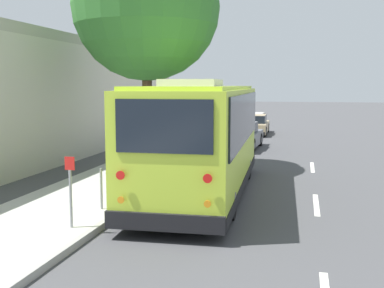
{
  "coord_description": "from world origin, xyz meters",
  "views": [
    {
      "loc": [
        -14.45,
        -2.65,
        3.14
      ],
      "look_at": [
        0.24,
        0.74,
        1.3
      ],
      "focal_mm": 45.0,
      "sensor_mm": 36.0,
      "label": 1
    }
  ],
  "objects": [
    {
      "name": "ground_plane",
      "position": [
        0.0,
        0.0,
        0.0
      ],
      "size": [
        160.0,
        160.0,
        0.0
      ],
      "primitive_type": "plane",
      "color": "#474749"
    },
    {
      "name": "sidewalk_slab",
      "position": [
        0.0,
        3.2,
        0.07
      ],
      "size": [
        80.0,
        3.06,
        0.15
      ],
      "primitive_type": "cube",
      "color": "#B2AFA8",
      "rests_on": "ground"
    },
    {
      "name": "curb_strip",
      "position": [
        0.0,
        1.6,
        0.07
      ],
      "size": [
        80.0,
        0.14,
        0.15
      ],
      "primitive_type": "cube",
      "color": "#9D9A94",
      "rests_on": "ground"
    },
    {
      "name": "shuttle_bus",
      "position": [
        -1.1,
        0.14,
        1.75
      ],
      "size": [
        9.03,
        2.98,
        3.29
      ],
      "rotation": [
        0.0,
        0.0,
        0.04
      ],
      "color": "#BCDB38",
      "rests_on": "ground"
    },
    {
      "name": "parked_sedan_gray",
      "position": [
        9.32,
        0.35,
        0.62
      ],
      "size": [
        4.33,
        1.92,
        1.32
      ],
      "rotation": [
        0.0,
        0.0,
        -0.04
      ],
      "color": "slate",
      "rests_on": "ground"
    },
    {
      "name": "parked_sedan_tan",
      "position": [
        16.7,
        0.4,
        0.59
      ],
      "size": [
        4.63,
        1.8,
        1.27
      ],
      "rotation": [
        0.0,
        0.0,
        0.02
      ],
      "color": "tan",
      "rests_on": "ground"
    },
    {
      "name": "sign_post_near",
      "position": [
        -5.38,
        2.07,
        0.93
      ],
      "size": [
        0.06,
        0.22,
        1.51
      ],
      "color": "gray",
      "rests_on": "sidewalk_slab"
    },
    {
      "name": "sign_post_far",
      "position": [
        -3.81,
        2.07,
        0.66
      ],
      "size": [
        0.06,
        0.06,
        1.01
      ],
      "color": "gray",
      "rests_on": "sidewalk_slab"
    },
    {
      "name": "fire_hydrant",
      "position": [
        5.42,
        1.99,
        0.55
      ],
      "size": [
        0.22,
        0.22,
        0.81
      ],
      "color": "gold",
      "rests_on": "sidewalk_slab"
    },
    {
      "name": "building_backdrop",
      "position": [
        5.25,
        10.45,
        2.43
      ],
      "size": [
        25.91,
        7.84,
        5.24
      ],
      "color": "beige",
      "rests_on": "ground"
    },
    {
      "name": "lane_stripe_mid",
      "position": [
        -1.57,
        -3.06,
        0.0
      ],
      "size": [
        2.4,
        0.14,
        0.01
      ],
      "primitive_type": "cube",
      "color": "silver",
      "rests_on": "ground"
    },
    {
      "name": "lane_stripe_ahead",
      "position": [
        4.43,
        -3.06,
        0.0
      ],
      "size": [
        2.4,
        0.14,
        0.01
      ],
      "primitive_type": "cube",
      "color": "silver",
      "rests_on": "ground"
    }
  ]
}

